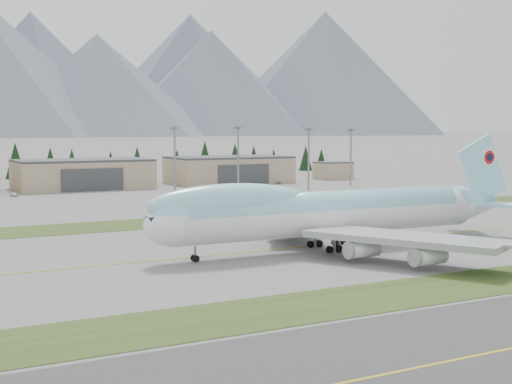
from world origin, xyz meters
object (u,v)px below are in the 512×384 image
boeing_747_freighter (328,212)px  service_vehicle_c (278,183)px  hangar_right (229,170)px  service_vehicle_a (14,197)px  hangar_center (83,174)px  service_vehicle_b (176,194)px

boeing_747_freighter → service_vehicle_c: (71.64, 141.93, -6.90)m
hangar_right → service_vehicle_c: 20.93m
boeing_747_freighter → hangar_right: 164.17m
service_vehicle_a → service_vehicle_c: 104.33m
boeing_747_freighter → service_vehicle_a: size_ratio=20.40×
boeing_747_freighter → service_vehicle_a: bearing=104.7°
service_vehicle_c → hangar_center: bearing=-172.9°
hangar_right → service_vehicle_b: (-37.58, -35.60, -5.39)m
hangar_center → hangar_right: bearing=0.0°
boeing_747_freighter → service_vehicle_a: 137.74m
hangar_center → boeing_747_freighter: bearing=-88.4°
boeing_747_freighter → service_vehicle_a: boeing_747_freighter is taller
hangar_center → service_vehicle_a: 35.32m
hangar_right → service_vehicle_a: size_ratio=12.42×
hangar_center → service_vehicle_a: size_ratio=12.42×
hangar_center → service_vehicle_b: 42.41m
boeing_747_freighter → hangar_right: (55.74, 154.42, -1.51)m
hangar_center → service_vehicle_c: bearing=-9.3°
boeing_747_freighter → service_vehicle_c: 159.14m
service_vehicle_a → service_vehicle_b: size_ratio=0.97×
service_vehicle_a → hangar_center: bearing=18.8°
service_vehicle_a → service_vehicle_c: service_vehicle_a is taller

